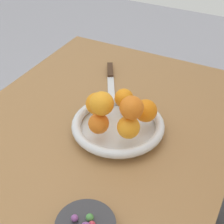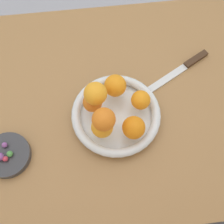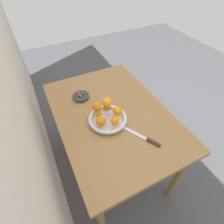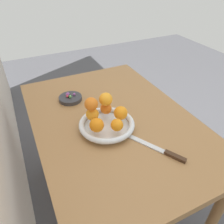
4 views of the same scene
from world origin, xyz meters
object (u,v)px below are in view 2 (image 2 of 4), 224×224
at_px(dining_table, 95,114).
at_px(candy_ball_3, 0,157).
at_px(orange_0, 141,100).
at_px(candy_ball_0, 5,145).
at_px(orange_4, 134,128).
at_px(candy_ball_1, 10,154).
at_px(fruit_bowl, 116,115).
at_px(orange_1, 115,86).
at_px(orange_3, 102,127).
at_px(knife, 182,69).
at_px(orange_5, 104,119).
at_px(candy_ball_2, 5,159).
at_px(orange_2, 94,102).
at_px(candy_dish, 8,155).
at_px(orange_6, 95,94).

relative_size(dining_table, candy_ball_3, 50.15).
height_order(orange_0, candy_ball_0, orange_0).
bearing_deg(orange_4, candy_ball_1, 3.50).
relative_size(fruit_bowl, orange_1, 4.04).
bearing_deg(orange_3, orange_4, 171.45).
relative_size(orange_4, candy_ball_1, 3.77).
bearing_deg(dining_table, candy_ball_3, 29.89).
xyz_separation_m(candy_ball_1, knife, (-0.53, -0.23, -0.03)).
xyz_separation_m(dining_table, orange_5, (-0.02, 0.12, 0.22)).
distance_m(orange_4, knife, 0.29).
xyz_separation_m(fruit_bowl, candy_ball_2, (0.31, 0.10, 0.01)).
height_order(candy_ball_1, knife, candy_ball_1).
bearing_deg(orange_2, candy_ball_2, 25.85).
bearing_deg(orange_4, orange_5, -6.13).
relative_size(candy_dish, orange_3, 2.13).
relative_size(orange_6, knife, 0.26).
xyz_separation_m(orange_0, orange_6, (0.12, -0.00, 0.06)).
distance_m(orange_1, orange_6, 0.09).
bearing_deg(candy_ball_3, orange_5, -173.05).
relative_size(candy_ball_2, candy_ball_3, 0.68).
bearing_deg(orange_6, candy_ball_1, 22.97).
bearing_deg(orange_3, orange_5, 141.74).
relative_size(orange_0, orange_5, 0.91).
relative_size(candy_dish, orange_2, 2.32).
bearing_deg(orange_5, orange_6, -79.87).
bearing_deg(orange_3, orange_1, -112.53).
xyz_separation_m(orange_5, orange_6, (0.01, -0.08, -0.00)).
bearing_deg(candy_ball_0, orange_0, -169.11).
relative_size(orange_0, orange_2, 1.00).
bearing_deg(orange_3, candy_ball_1, 7.40).
xyz_separation_m(orange_2, knife, (-0.29, -0.12, -0.06)).
distance_m(candy_dish, orange_4, 0.36).
bearing_deg(candy_ball_2, orange_5, -171.41).
height_order(orange_3, candy_ball_3, orange_3).
xyz_separation_m(orange_2, candy_ball_2, (0.25, 0.12, -0.04)).
distance_m(dining_table, candy_dish, 0.30).
bearing_deg(candy_ball_3, candy_ball_2, 154.22).
relative_size(candy_ball_1, candy_ball_2, 1.12).
height_order(candy_dish, candy_ball_2, candy_ball_2).
height_order(candy_ball_3, knife, candy_ball_3).
xyz_separation_m(orange_4, orange_5, (0.08, -0.01, 0.06)).
bearing_deg(candy_ball_3, candy_ball_1, -166.96).
bearing_deg(candy_ball_3, candy_ball_0, -106.81).
bearing_deg(orange_2, candy_ball_3, 23.58).
height_order(fruit_bowl, candy_ball_0, fruit_bowl).
relative_size(orange_0, orange_6, 0.88).
bearing_deg(orange_0, candy_ball_1, 15.30).
bearing_deg(orange_0, orange_4, 68.38).
bearing_deg(orange_1, candy_dish, 25.18).
bearing_deg(candy_ball_1, knife, -156.79).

